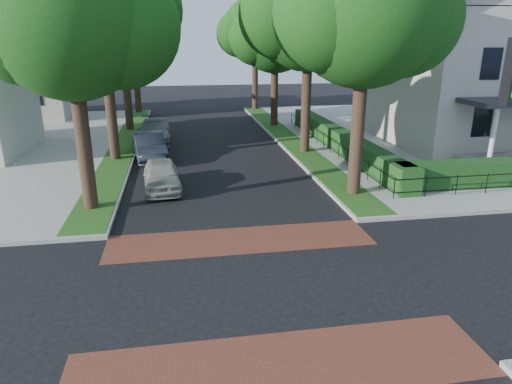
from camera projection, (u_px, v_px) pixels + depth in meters
ground at (256, 288)px, 12.60m from camera, size 120.00×120.00×0.00m
sidewalk_ne at (475, 132)px, 33.44m from camera, size 30.00×30.00×0.15m
crosswalk_far at (241, 240)px, 15.59m from camera, size 9.00×2.20×0.01m
crosswalk_near at (282, 365)px, 9.61m from camera, size 9.00×2.20×0.01m
grass_strip_ne at (287, 137)px, 31.27m from camera, size 1.60×29.80×0.02m
grass_strip_nw at (125, 143)px, 29.56m from camera, size 1.60×29.80×0.02m
tree_right_near at (366, 10)px, 17.84m from camera, size 7.75×6.67×10.66m
tree_right_mid at (310, 12)px, 25.22m from camera, size 8.25×7.09×11.22m
tree_right_far at (276, 34)px, 33.95m from camera, size 7.25×6.23×9.74m
tree_right_back at (256, 31)px, 42.26m from camera, size 7.50×6.45×10.20m
tree_left_near at (73, 18)px, 16.20m from camera, size 7.50×6.45×10.20m
tree_left_mid at (103, 2)px, 23.36m from camera, size 8.00×6.88×11.48m
tree_left_far at (123, 31)px, 32.13m from camera, size 7.00×6.02×9.86m
tree_left_back at (134, 29)px, 40.48m from camera, size 7.75×6.66×10.44m
hedge_main_road at (340, 140)px, 27.61m from camera, size 1.00×18.00×1.20m
fence_main_road at (327, 143)px, 27.53m from camera, size 0.06×18.00×0.90m
house_victorian at (490, 48)px, 28.35m from camera, size 13.00×13.05×12.48m
house_left_far at (12, 58)px, 38.47m from camera, size 10.00×9.00×10.14m
parked_car_front at (162, 175)px, 20.71m from camera, size 1.90×4.09×1.36m
parked_car_middle at (149, 147)px, 25.93m from camera, size 2.27×4.75×1.50m
parked_car_rear at (154, 131)px, 30.20m from camera, size 2.17×5.20×1.50m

